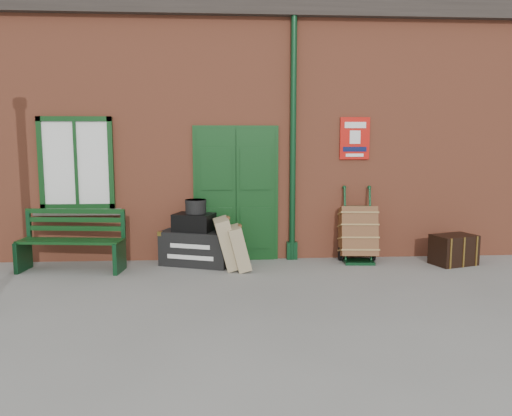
{
  "coord_description": "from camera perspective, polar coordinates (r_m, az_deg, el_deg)",
  "views": [
    {
      "loc": [
        -0.49,
        -6.85,
        2.0
      ],
      "look_at": [
        -0.02,
        0.6,
        1.0
      ],
      "focal_mm": 35.0,
      "sensor_mm": 36.0,
      "label": 1
    }
  ],
  "objects": [
    {
      "name": "houdini_trunk",
      "position": [
        8.24,
        -6.7,
        -4.48
      ],
      "size": [
        1.26,
        0.95,
        0.56
      ],
      "primitive_type": "cube",
      "rotation": [
        0.0,
        0.0,
        -0.34
      ],
      "color": "black",
      "rests_on": "ground"
    },
    {
      "name": "hatbox",
      "position": [
        8.16,
        -6.9,
        0.17
      ],
      "size": [
        0.43,
        0.43,
        0.22
      ],
      "primitive_type": "cylinder",
      "rotation": [
        0.0,
        0.0,
        -0.34
      ],
      "color": "black",
      "rests_on": "strongbox"
    },
    {
      "name": "ground",
      "position": [
        7.15,
        0.45,
        -8.6
      ],
      "size": [
        80.0,
        80.0,
        0.0
      ],
      "primitive_type": "plane",
      "color": "gray",
      "rests_on": "ground"
    },
    {
      "name": "strongbox",
      "position": [
        8.16,
        -7.1,
        -1.6
      ],
      "size": [
        0.73,
        0.63,
        0.28
      ],
      "primitive_type": "cube",
      "rotation": [
        0.0,
        0.0,
        -0.34
      ],
      "color": "black",
      "rests_on": "houdini_trunk"
    },
    {
      "name": "station_building",
      "position": [
        10.36,
        -0.94,
        8.51
      ],
      "size": [
        10.3,
        4.3,
        4.36
      ],
      "color": "#B15639",
      "rests_on": "ground"
    },
    {
      "name": "suitcase_back",
      "position": [
        7.88,
        -3.33,
        -4.02
      ],
      "size": [
        0.46,
        0.6,
        0.82
      ],
      "primitive_type": "cube",
      "rotation": [
        0.0,
        -0.25,
        0.08
      ],
      "color": "tan",
      "rests_on": "ground"
    },
    {
      "name": "dark_trunk",
      "position": [
        8.78,
        21.65,
        -4.45
      ],
      "size": [
        0.78,
        0.63,
        0.49
      ],
      "primitive_type": "cube",
      "rotation": [
        0.0,
        0.0,
        0.31
      ],
      "color": "black",
      "rests_on": "ground"
    },
    {
      "name": "bench",
      "position": [
        8.27,
        -20.26,
        -3.34
      ],
      "size": [
        1.63,
        0.66,
        0.98
      ],
      "rotation": [
        0.0,
        0.0,
        -0.11
      ],
      "color": "#0E3613",
      "rests_on": "ground"
    },
    {
      "name": "suitcase_front",
      "position": [
        7.8,
        -2.0,
        -4.57
      ],
      "size": [
        0.4,
        0.54,
        0.71
      ],
      "primitive_type": "cube",
      "rotation": [
        0.0,
        -0.25,
        0.08
      ],
      "color": "tan",
      "rests_on": "ground"
    },
    {
      "name": "porter_trolley",
      "position": [
        8.51,
        11.55,
        -2.84
      ],
      "size": [
        0.65,
        0.69,
        1.23
      ],
      "rotation": [
        0.0,
        0.0,
        -0.08
      ],
      "color": "#0D351A",
      "rests_on": "ground"
    }
  ]
}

